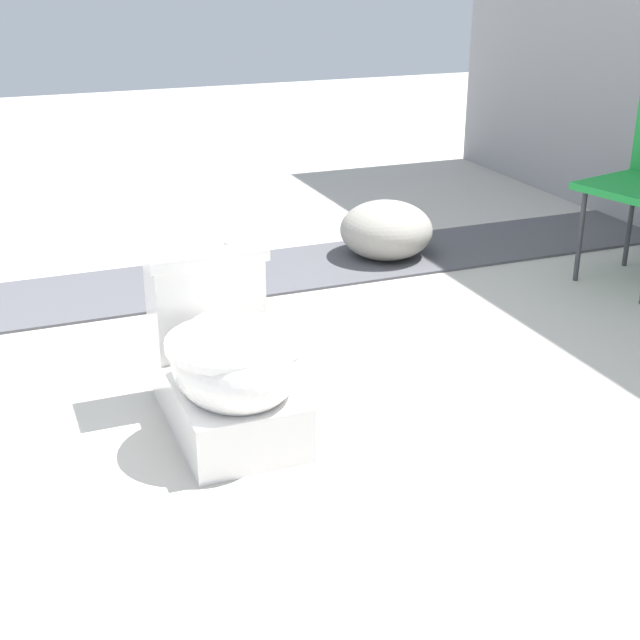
% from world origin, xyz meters
% --- Properties ---
extents(ground_plane, '(14.00, 14.00, 0.00)m').
position_xyz_m(ground_plane, '(0.00, 0.00, 0.00)').
color(ground_plane, '#B7B2A8').
extents(gravel_strip, '(0.56, 8.00, 0.01)m').
position_xyz_m(gravel_strip, '(-1.28, 0.50, 0.01)').
color(gravel_strip, '#4C4C51').
rests_on(gravel_strip, ground).
extents(toilet, '(0.63, 0.39, 0.52)m').
position_xyz_m(toilet, '(-0.02, 0.20, 0.22)').
color(toilet, white).
rests_on(toilet, ground).
extents(boulder_near, '(0.53, 0.52, 0.27)m').
position_xyz_m(boulder_near, '(-1.29, 1.33, 0.13)').
color(boulder_near, gray).
rests_on(boulder_near, ground).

